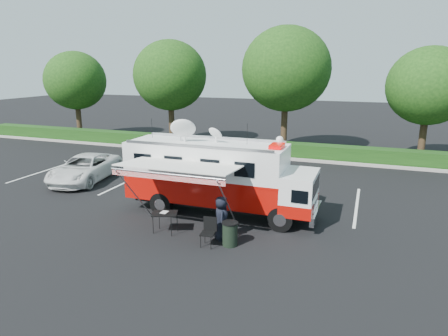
# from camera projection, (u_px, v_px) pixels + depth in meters

# --- Properties ---
(ground_plane) EXTENTS (120.00, 120.00, 0.00)m
(ground_plane) POSITION_uv_depth(u_px,v_px,m) (220.00, 213.00, 17.18)
(ground_plane) COLOR black
(ground_plane) RESTS_ON ground
(back_border) EXTENTS (60.00, 6.14, 8.87)m
(back_border) POSITION_uv_depth(u_px,v_px,m) (302.00, 83.00, 27.29)
(back_border) COLOR #9E998E
(back_border) RESTS_ON ground_plane
(stall_lines) EXTENTS (24.12, 5.50, 0.01)m
(stall_lines) POSITION_uv_depth(u_px,v_px,m) (232.00, 192.00, 20.08)
(stall_lines) COLOR silver
(stall_lines) RESTS_ON ground_plane
(command_truck) EXTENTS (8.12, 2.24, 3.90)m
(command_truck) POSITION_uv_depth(u_px,v_px,m) (218.00, 176.00, 16.79)
(command_truck) COLOR black
(command_truck) RESTS_ON ground_plane
(awning) EXTENTS (4.43, 2.31, 2.68)m
(awning) POSITION_uv_depth(u_px,v_px,m) (177.00, 168.00, 14.71)
(awning) COLOR silver
(awning) RESTS_ON ground_plane
(white_suv) EXTENTS (3.09, 5.37, 1.41)m
(white_suv) POSITION_uv_depth(u_px,v_px,m) (86.00, 181.00, 22.10)
(white_suv) COLOR silver
(white_suv) RESTS_ON ground_plane
(person) EXTENTS (0.79, 0.94, 1.64)m
(person) POSITION_uv_depth(u_px,v_px,m) (221.00, 239.00, 14.64)
(person) COLOR black
(person) RESTS_ON ground_plane
(folding_table) EXTENTS (1.11, 0.95, 0.80)m
(folding_table) POSITION_uv_depth(u_px,v_px,m) (165.00, 214.00, 15.04)
(folding_table) COLOR black
(folding_table) RESTS_ON ground_plane
(folding_chair) EXTENTS (0.54, 0.56, 1.02)m
(folding_chair) POSITION_uv_depth(u_px,v_px,m) (209.00, 229.00, 14.01)
(folding_chair) COLOR black
(folding_chair) RESTS_ON ground_plane
(trash_bin) EXTENTS (0.58, 0.58, 0.87)m
(trash_bin) POSITION_uv_depth(u_px,v_px,m) (230.00, 234.00, 14.03)
(trash_bin) COLOR black
(trash_bin) RESTS_ON ground_plane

